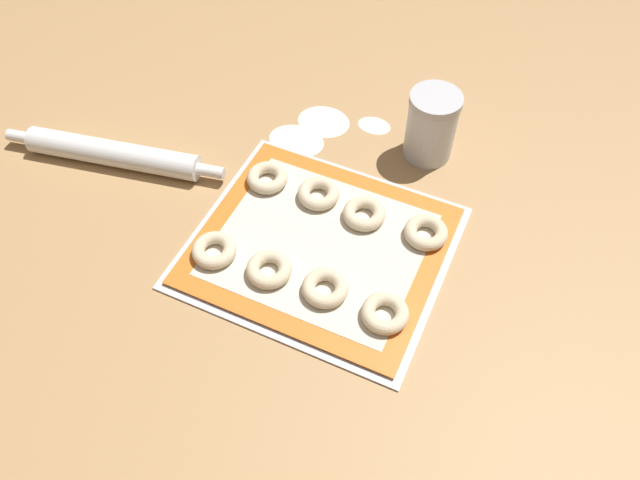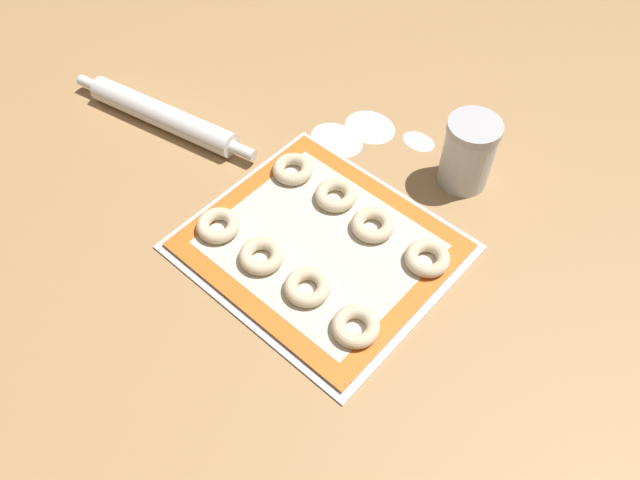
% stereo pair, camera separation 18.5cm
% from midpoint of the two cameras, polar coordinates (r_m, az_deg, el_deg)
% --- Properties ---
extents(ground_plane, '(2.80, 2.80, 0.00)m').
position_cam_midpoint_polar(ground_plane, '(1.05, 6.12, -1.46)').
color(ground_plane, '#A87F51').
extents(baking_tray, '(0.42, 0.37, 0.01)m').
position_cam_midpoint_polar(baking_tray, '(1.04, 5.04, -1.20)').
color(baking_tray, silver).
rests_on(baking_tray, ground_plane).
extents(baking_mat, '(0.40, 0.35, 0.00)m').
position_cam_midpoint_polar(baking_mat, '(1.04, 5.06, -1.03)').
color(baking_mat, orange).
rests_on(baking_mat, baking_tray).
extents(bagel_front_far_left, '(0.07, 0.07, 0.02)m').
position_cam_midpoint_polar(bagel_front_far_left, '(1.05, -4.41, 0.75)').
color(bagel_front_far_left, beige).
rests_on(bagel_front_far_left, baking_mat).
extents(bagel_front_mid_left, '(0.07, 0.07, 0.02)m').
position_cam_midpoint_polar(bagel_front_mid_left, '(1.00, -0.22, -2.09)').
color(bagel_front_mid_left, beige).
rests_on(bagel_front_mid_left, baking_mat).
extents(bagel_front_mid_right, '(0.07, 0.07, 0.02)m').
position_cam_midpoint_polar(bagel_front_mid_right, '(0.97, 4.23, -4.98)').
color(bagel_front_mid_right, beige).
rests_on(bagel_front_mid_right, baking_mat).
extents(bagel_front_far_right, '(0.07, 0.07, 0.02)m').
position_cam_midpoint_polar(bagel_front_far_right, '(0.95, 8.91, -8.54)').
color(bagel_front_far_right, beige).
rests_on(bagel_front_far_right, baking_mat).
extents(bagel_back_far_left, '(0.07, 0.07, 0.02)m').
position_cam_midpoint_polar(bagel_back_far_left, '(1.13, 2.15, 6.00)').
color(bagel_back_far_left, beige).
rests_on(bagel_back_far_left, baking_mat).
extents(bagel_back_mid_left, '(0.07, 0.07, 0.02)m').
position_cam_midpoint_polar(bagel_back_mid_left, '(1.09, 6.26, 3.55)').
color(bagel_back_mid_left, beige).
rests_on(bagel_back_mid_left, baking_mat).
extents(bagel_back_mid_right, '(0.07, 0.07, 0.02)m').
position_cam_midpoint_polar(bagel_back_mid_right, '(1.06, 9.81, 0.79)').
color(bagel_back_mid_right, beige).
rests_on(bagel_back_mid_right, baking_mat).
extents(bagel_back_far_right, '(0.07, 0.07, 0.02)m').
position_cam_midpoint_polar(bagel_back_far_right, '(1.04, 14.85, -2.23)').
color(bagel_back_far_right, beige).
rests_on(bagel_back_far_right, baking_mat).
extents(flour_canister, '(0.09, 0.09, 0.14)m').
position_cam_midpoint_polar(flour_canister, '(1.15, 17.99, 7.09)').
color(flour_canister, silver).
rests_on(flour_canister, ground_plane).
extents(rolling_pin, '(0.43, 0.11, 0.05)m').
position_cam_midpoint_polar(rolling_pin, '(1.25, -10.14, 10.70)').
color(rolling_pin, silver).
rests_on(rolling_pin, ground_plane).
extents(flour_patch_near, '(0.07, 0.05, 0.00)m').
position_cam_midpoint_polar(flour_patch_near, '(1.24, 13.29, 8.37)').
color(flour_patch_near, white).
rests_on(flour_patch_near, ground_plane).
extents(flour_patch_far, '(0.11, 0.08, 0.00)m').
position_cam_midpoint_polar(flour_patch_far, '(1.22, 5.90, 8.70)').
color(flour_patch_far, white).
rests_on(flour_patch_far, ground_plane).
extents(flour_patch_side, '(0.10, 0.09, 0.00)m').
position_cam_midpoint_polar(flour_patch_side, '(1.25, 8.85, 9.78)').
color(flour_patch_side, white).
rests_on(flour_patch_side, ground_plane).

